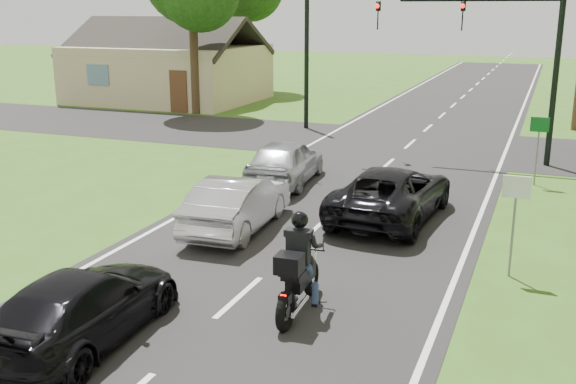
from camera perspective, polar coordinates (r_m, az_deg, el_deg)
The scene contains 13 objects.
ground at distance 12.99m, azimuth -4.17°, elevation -8.90°, with size 140.00×140.00×0.00m, color #355518.
road at distance 21.94m, azimuth 7.16°, elevation 1.20°, with size 8.00×100.00×0.01m, color black.
cross_road at distance 27.66m, azimuth 10.30°, elevation 4.01°, with size 60.00×7.00×0.01m, color black.
motorcycle_rider at distance 12.06m, azimuth 0.85°, elevation -6.94°, with size 0.63×2.22×1.91m.
dark_suv at distance 17.63m, azimuth 8.76°, elevation -0.06°, with size 2.27×4.93×1.37m, color black.
silver_sedan at distance 16.59m, azimuth -4.30°, elevation -0.94°, with size 1.43×4.09×1.35m, color silver.
silver_suv at distance 20.93m, azimuth -0.23°, elevation 2.66°, with size 1.69×4.20×1.43m, color #AAACB2.
dark_car_behind at distance 11.61m, azimuth -17.01°, elevation -9.25°, with size 1.71×4.22×1.22m, color black.
traffic_signal at distance 24.74m, azimuth 17.56°, elevation 11.90°, with size 6.38×0.44×6.00m.
signal_pole_far at distance 30.56m, azimuth 1.58°, elevation 10.97°, with size 0.20×0.20×6.00m, color black.
sign_white at distance 14.14m, azimuth 18.70°, elevation -0.77°, with size 0.55×0.07×2.12m.
sign_green at distance 21.95m, azimuth 20.47°, elevation 4.60°, with size 0.55×0.07×2.12m.
house at distance 40.77m, azimuth -10.07°, elevation 10.11°, with size 10.20×8.00×4.84m.
Camera 1 is at (5.20, -10.65, 5.32)m, focal length 42.00 mm.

